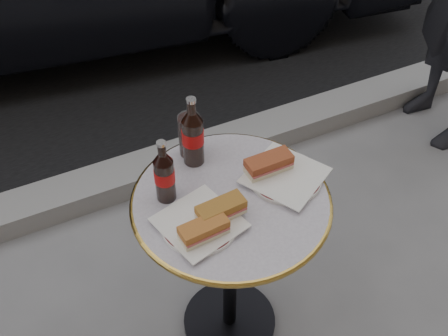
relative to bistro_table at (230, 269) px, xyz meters
name	(u,v)px	position (x,y,z in m)	size (l,w,h in m)	color
ground	(229,323)	(0.00, 0.00, -0.37)	(80.00, 80.00, 0.00)	slate
curb	(149,170)	(0.00, 0.90, -0.32)	(40.00, 0.20, 0.12)	gray
bistro_table	(230,269)	(0.00, 0.00, 0.00)	(0.62, 0.62, 0.73)	#BAB2C4
plate_left	(199,224)	(-0.13, -0.05, 0.37)	(0.23, 0.23, 0.01)	white
plate_right	(285,177)	(0.19, 0.00, 0.37)	(0.23, 0.23, 0.01)	white
sandwich_left_a	(204,230)	(-0.14, -0.10, 0.40)	(0.14, 0.07, 0.05)	#B4682D
sandwich_left_b	(221,210)	(-0.06, -0.06, 0.40)	(0.14, 0.07, 0.05)	#A26929
sandwich_right	(269,165)	(0.15, 0.05, 0.40)	(0.15, 0.07, 0.05)	#994526
cola_bottle_left	(164,171)	(-0.17, 0.09, 0.48)	(0.06, 0.06, 0.23)	black
cola_bottle_right	(193,131)	(-0.03, 0.20, 0.49)	(0.07, 0.07, 0.25)	black
cola_glass	(190,135)	(-0.03, 0.24, 0.44)	(0.08, 0.08, 0.15)	black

